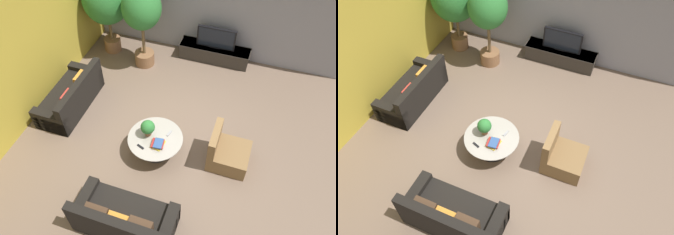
% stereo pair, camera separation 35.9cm
% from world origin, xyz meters
% --- Properties ---
extents(ground_plane, '(24.00, 24.00, 0.00)m').
position_xyz_m(ground_plane, '(0.00, 0.00, 0.00)').
color(ground_plane, brown).
extents(back_wall_stone, '(7.40, 0.12, 3.00)m').
position_xyz_m(back_wall_stone, '(0.00, 3.26, 1.50)').
color(back_wall_stone, gray).
rests_on(back_wall_stone, ground).
extents(side_wall_left, '(0.12, 7.40, 3.00)m').
position_xyz_m(side_wall_left, '(-3.26, 0.20, 1.50)').
color(side_wall_left, gold).
rests_on(side_wall_left, ground).
extents(media_console, '(1.90, 0.50, 0.43)m').
position_xyz_m(media_console, '(0.26, 2.94, 0.22)').
color(media_console, '#2D2823').
rests_on(media_console, ground).
extents(television, '(1.02, 0.13, 0.57)m').
position_xyz_m(television, '(0.26, 2.94, 0.71)').
color(television, black).
rests_on(television, media_console).
extents(coffee_table, '(1.14, 1.14, 0.46)m').
position_xyz_m(coffee_table, '(-0.18, -0.47, 0.32)').
color(coffee_table, black).
rests_on(coffee_table, ground).
extents(couch_by_wall, '(0.84, 1.83, 0.84)m').
position_xyz_m(couch_by_wall, '(-2.53, 0.15, 0.28)').
color(couch_by_wall, black).
rests_on(couch_by_wall, ground).
extents(couch_near_entry, '(1.77, 0.84, 0.84)m').
position_xyz_m(couch_near_entry, '(-0.12, -2.20, 0.29)').
color(couch_near_entry, black).
rests_on(couch_near_entry, ground).
extents(armchair_wicker, '(0.80, 0.76, 0.86)m').
position_xyz_m(armchair_wicker, '(1.27, -0.23, 0.27)').
color(armchair_wicker, brown).
rests_on(armchair_wicker, ground).
extents(potted_palm_corner, '(0.97, 0.97, 2.20)m').
position_xyz_m(potted_palm_corner, '(-1.48, 2.19, 1.53)').
color(potted_palm_corner, brown).
rests_on(potted_palm_corner, ground).
extents(potted_plant_tabletop, '(0.29, 0.29, 0.38)m').
position_xyz_m(potted_plant_tabletop, '(-0.36, -0.42, 0.68)').
color(potted_plant_tabletop, brown).
rests_on(potted_plant_tabletop, coffee_table).
extents(book_stack, '(0.27, 0.31, 0.09)m').
position_xyz_m(book_stack, '(-0.07, -0.61, 0.50)').
color(book_stack, gold).
rests_on(book_stack, coffee_table).
extents(remote_black, '(0.16, 0.09, 0.02)m').
position_xyz_m(remote_black, '(-0.39, -0.78, 0.47)').
color(remote_black, black).
rests_on(remote_black, coffee_table).
extents(remote_silver, '(0.07, 0.16, 0.02)m').
position_xyz_m(remote_silver, '(0.05, -0.27, 0.47)').
color(remote_silver, gray).
rests_on(remote_silver, coffee_table).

